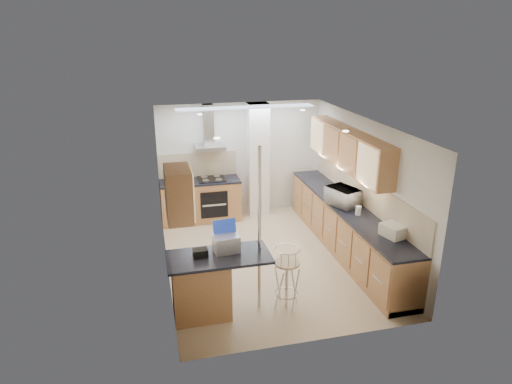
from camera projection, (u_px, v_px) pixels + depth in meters
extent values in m
plane|color=#CEAE89|center=(268.00, 259.00, 8.36)|extent=(4.80, 4.80, 0.00)
cube|color=silver|center=(240.00, 159.00, 10.13)|extent=(3.60, 0.04, 2.50)
cube|color=silver|center=(319.00, 258.00, 5.74)|extent=(3.60, 0.04, 2.50)
cube|color=silver|center=(164.00, 204.00, 7.53)|extent=(0.04, 4.80, 2.50)
cube|color=silver|center=(363.00, 187.00, 8.34)|extent=(0.04, 4.80, 2.50)
cube|color=silver|center=(269.00, 124.00, 7.51)|extent=(3.60, 4.80, 0.02)
cube|color=#9E6C3F|center=(348.00, 149.00, 8.45)|extent=(0.34, 3.00, 0.72)
cube|color=#9E6C3F|center=(178.00, 194.00, 6.12)|extent=(0.34, 0.62, 0.72)
cube|color=beige|center=(362.00, 190.00, 8.36)|extent=(0.03, 4.40, 0.56)
cube|color=beige|center=(198.00, 165.00, 9.93)|extent=(1.70, 0.03, 0.56)
cube|color=white|center=(258.00, 160.00, 10.03)|extent=(0.45, 0.40, 2.50)
cube|color=#BBBDC0|center=(210.00, 147.00, 9.62)|extent=(0.62, 0.48, 0.08)
cube|color=#BBBDC0|center=(208.00, 125.00, 9.60)|extent=(0.22, 0.20, 0.88)
cylinder|color=silver|center=(259.00, 232.00, 6.49)|extent=(0.05, 0.05, 2.50)
cube|color=black|center=(214.00, 205.00, 9.68)|extent=(0.58, 0.02, 0.58)
cube|color=black|center=(211.00, 179.00, 9.81)|extent=(0.58, 0.50, 0.02)
cube|color=tan|center=(246.00, 107.00, 9.17)|extent=(2.80, 0.35, 0.02)
cube|color=#9E6C3F|center=(345.00, 229.00, 8.54)|extent=(0.60, 4.40, 0.88)
cube|color=black|center=(347.00, 206.00, 8.39)|extent=(0.63, 4.40, 0.04)
cube|color=#9E6C3F|center=(201.00, 201.00, 9.92)|extent=(1.70, 0.60, 0.88)
cube|color=black|center=(200.00, 181.00, 9.76)|extent=(1.70, 0.63, 0.04)
cube|color=#9E6C3F|center=(220.00, 286.00, 6.63)|extent=(1.35, 0.62, 0.90)
cube|color=black|center=(219.00, 257.00, 6.47)|extent=(1.47, 0.72, 0.04)
imported|color=white|center=(343.00, 197.00, 8.32)|extent=(0.59, 0.71, 0.33)
cube|color=#A8ACB0|center=(226.00, 244.00, 6.55)|extent=(0.39, 0.31, 0.25)
cube|color=black|center=(200.00, 253.00, 6.42)|extent=(0.21, 0.16, 0.11)
cylinder|color=beige|center=(340.00, 195.00, 8.59)|extent=(0.16, 0.16, 0.19)
cylinder|color=beige|center=(335.00, 191.00, 8.89)|extent=(0.15, 0.15, 0.16)
cylinder|color=#B8AF93|center=(355.00, 199.00, 8.38)|extent=(0.15, 0.15, 0.19)
cylinder|color=white|center=(358.00, 211.00, 7.92)|extent=(0.12, 0.12, 0.16)
cube|color=beige|center=(393.00, 231.00, 7.09)|extent=(0.38, 0.43, 0.19)
cylinder|color=#BBBDC0|center=(168.00, 180.00, 9.46)|extent=(0.16, 0.16, 0.21)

